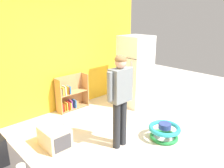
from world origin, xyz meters
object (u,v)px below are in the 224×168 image
at_px(pet_carrier, 55,137).
at_px(standing_person, 120,94).
at_px(refrigerator, 135,71).
at_px(bookshelf, 70,95).
at_px(baby_walker, 164,131).

bearing_deg(pet_carrier, standing_person, -42.32).
distance_m(refrigerator, standing_person, 2.01).
relative_size(bookshelf, standing_person, 0.52).
bearing_deg(standing_person, bookshelf, 82.67).
height_order(refrigerator, standing_person, refrigerator).
relative_size(bookshelf, pet_carrier, 1.54).
distance_m(baby_walker, pet_carrier, 2.03).
bearing_deg(refrigerator, bookshelf, 148.41).
xyz_separation_m(standing_person, pet_carrier, (-0.86, 0.78, -0.81)).
height_order(baby_walker, pet_carrier, pet_carrier).
distance_m(bookshelf, pet_carrier, 1.65).
bearing_deg(baby_walker, refrigerator, 59.64).
bearing_deg(pet_carrier, baby_walker, -36.39).
relative_size(baby_walker, pet_carrier, 1.09).
height_order(bookshelf, standing_person, standing_person).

